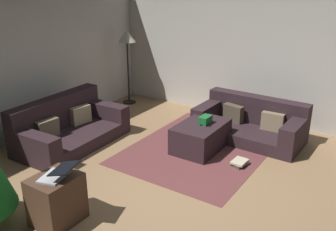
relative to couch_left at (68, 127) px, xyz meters
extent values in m
plane|color=#93704C|center=(-0.38, -2.27, -0.27)|extent=(6.40, 6.40, 0.00)
cube|color=beige|center=(-0.38, 0.87, 1.03)|extent=(6.40, 0.12, 2.60)
cube|color=beige|center=(2.76, -2.27, 1.03)|extent=(0.12, 6.40, 2.60)
cube|color=#2D1E23|center=(0.00, -0.12, -0.16)|extent=(1.85, 1.02, 0.22)
cube|color=#2D1E23|center=(-0.01, 0.24, 0.21)|extent=(1.82, 0.30, 0.54)
cube|color=#2D1E23|center=(0.79, -0.09, 0.08)|extent=(0.27, 0.96, 0.27)
cube|color=#2D1E23|center=(-0.78, -0.14, 0.08)|extent=(0.27, 0.96, 0.27)
cube|color=tan|center=(0.36, 0.05, 0.09)|extent=(0.37, 0.18, 0.30)
cube|color=brown|center=(-0.36, 0.03, 0.09)|extent=(0.37, 0.16, 0.30)
cube|color=#2D1E23|center=(1.77, -2.43, -0.17)|extent=(0.94, 1.78, 0.20)
cube|color=#2D1E23|center=(2.10, -2.44, 0.16)|extent=(0.28, 1.77, 0.47)
cube|color=#2D1E23|center=(1.75, -3.19, 0.07)|extent=(0.90, 0.26, 0.29)
cube|color=#2D1E23|center=(1.79, -1.67, 0.07)|extent=(0.90, 0.26, 0.29)
cube|color=#8C7A5B|center=(1.89, -2.79, 0.08)|extent=(0.15, 0.37, 0.30)
cube|color=brown|center=(1.91, -2.08, 0.08)|extent=(0.20, 0.38, 0.30)
cube|color=#2D1E23|center=(1.01, -1.94, -0.06)|extent=(0.96, 0.63, 0.42)
cube|color=#19662D|center=(1.05, -1.98, 0.21)|extent=(0.22, 0.14, 0.13)
cube|color=black|center=(0.98, -2.02, 0.16)|extent=(0.10, 0.17, 0.02)
cube|color=#4C3323|center=(-1.52, -1.50, 0.01)|extent=(0.52, 0.44, 0.56)
cube|color=silver|center=(-1.52, -1.50, 0.30)|extent=(0.38, 0.32, 0.02)
cube|color=black|center=(-1.48, -1.63, 0.42)|extent=(0.38, 0.31, 0.06)
cube|color=#4C423D|center=(0.82, -2.70, -0.25)|extent=(0.28, 0.23, 0.05)
cube|color=beige|center=(0.82, -2.69, -0.21)|extent=(0.26, 0.20, 0.03)
cylinder|color=black|center=(2.17, 0.47, -0.26)|extent=(0.28, 0.28, 0.02)
cylinder|color=black|center=(2.17, 0.47, 0.39)|extent=(0.04, 0.04, 1.32)
cone|color=beige|center=(2.17, 0.47, 1.17)|extent=(0.36, 0.36, 0.24)
cube|color=brown|center=(1.01, -1.94, -0.27)|extent=(2.60, 2.00, 0.01)
camera|label=1|loc=(-3.77, -4.45, 2.33)|focal=39.55mm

